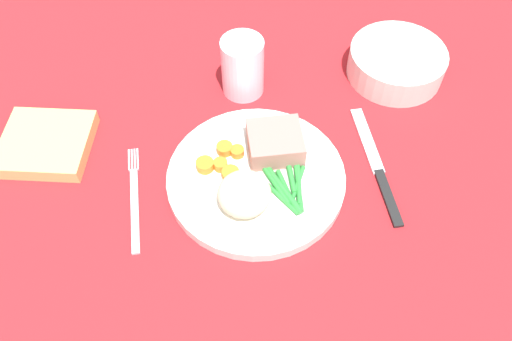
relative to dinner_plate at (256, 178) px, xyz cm
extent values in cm
cube|color=red|center=(-0.66, 2.75, -1.80)|extent=(120.00, 90.00, 2.00)
cylinder|color=white|center=(0.00, 0.00, 0.00)|extent=(24.02, 24.02, 1.60)
cube|color=#B2756B|center=(3.24, 3.78, 2.44)|extent=(7.50, 7.02, 3.28)
ellipsoid|color=beige|center=(-2.16, -4.32, 3.16)|extent=(6.79, 6.73, 4.71)
cylinder|color=orange|center=(-6.58, 2.24, 1.43)|extent=(2.43, 2.43, 1.26)
cylinder|color=orange|center=(-1.98, 3.85, 1.36)|extent=(1.90, 1.90, 1.13)
cylinder|color=orange|center=(-3.39, 0.23, 1.41)|extent=(2.38, 2.38, 1.22)
cylinder|color=orange|center=(-4.51, 1.97, 1.42)|extent=(1.91, 1.91, 1.25)
cylinder|color=orange|center=(-3.64, 4.61, 1.42)|extent=(2.21, 2.21, 1.25)
cylinder|color=#2D8C38|center=(3.38, -3.87, 1.25)|extent=(3.33, 6.55, 0.89)
cylinder|color=#2D8C38|center=(5.20, -2.61, 1.12)|extent=(1.47, 8.37, 0.63)
cylinder|color=#2D8C38|center=(2.61, -1.80, 1.18)|extent=(3.03, 6.72, 0.77)
cylinder|color=#2D8C38|center=(5.39, -1.90, 1.15)|extent=(2.00, 7.75, 0.69)
cylinder|color=#2D8C38|center=(4.52, -0.79, 1.18)|extent=(0.87, 6.18, 0.76)
cylinder|color=#2D8C38|center=(3.51, -3.20, 1.15)|extent=(1.81, 6.33, 0.70)
cylinder|color=#2D8C38|center=(5.04, -2.72, 1.11)|extent=(3.40, 5.88, 0.61)
cylinder|color=#2D8C38|center=(2.30, -3.83, 1.12)|extent=(4.53, 6.77, 0.64)
cylinder|color=#2D8C38|center=(2.28, -2.31, 1.17)|extent=(2.94, 6.58, 0.75)
cube|color=silver|center=(-16.40, -2.00, -0.60)|extent=(1.00, 13.00, 0.40)
cube|color=silver|center=(-17.00, 6.30, -0.60)|extent=(0.24, 3.60, 0.40)
cube|color=silver|center=(-16.60, 6.30, -0.60)|extent=(0.24, 3.60, 0.40)
cube|color=silver|center=(-16.20, 6.30, -0.60)|extent=(0.24, 3.60, 0.40)
cube|color=silver|center=(-15.80, 6.30, -0.60)|extent=(0.24, 3.60, 0.40)
cube|color=black|center=(16.94, -5.50, -0.60)|extent=(1.30, 9.00, 0.64)
cube|color=silver|center=(16.94, 4.50, -0.60)|extent=(1.70, 12.00, 0.40)
cylinder|color=silver|center=(0.84, 17.81, 3.80)|extent=(6.41, 6.41, 9.20)
cylinder|color=silver|center=(0.84, 17.81, 1.14)|extent=(5.90, 5.90, 3.88)
cylinder|color=silver|center=(25.06, 17.32, 1.50)|extent=(14.94, 14.94, 4.60)
cylinder|color=#B24C3F|center=(25.06, 17.32, 2.53)|extent=(12.70, 12.70, 2.53)
cube|color=#DBBC6B|center=(-28.38, 10.45, 0.27)|extent=(14.35, 13.80, 2.14)
camera|label=1|loc=(-6.37, -39.66, 57.16)|focal=36.31mm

